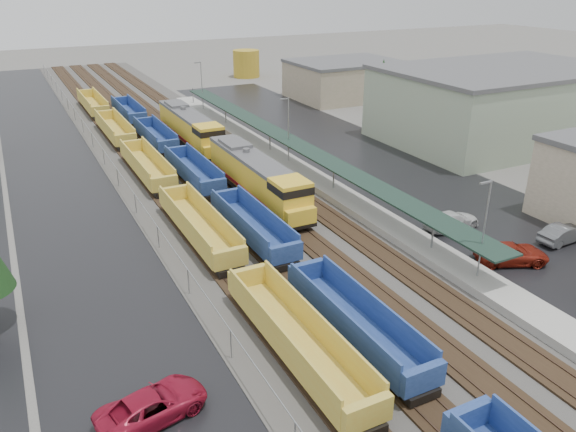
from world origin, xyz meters
name	(u,v)px	position (x,y,z in m)	size (l,w,h in m)	color
ballast_strip	(184,154)	(0.00, 60.00, 0.04)	(20.00, 160.00, 0.08)	#302D2B
trackbed	(184,153)	(0.00, 60.00, 0.16)	(14.60, 160.00, 0.22)	black
west_parking_lot	(55,172)	(-15.00, 60.00, 0.01)	(10.00, 160.00, 0.02)	black
east_commuter_lot	(357,155)	(19.00, 50.00, 0.01)	(16.00, 100.00, 0.02)	black
station_platform	(288,160)	(9.50, 50.01, 0.73)	(3.00, 80.00, 8.00)	#9E9B93
chainlink_fence	(106,156)	(-9.50, 58.44, 1.61)	(0.08, 160.04, 2.02)	gray
industrial_buildings	(499,112)	(37.76, 45.85, 4.25)	(32.52, 75.30, 9.50)	tan
distant_hills	(179,32)	(44.79, 210.68, 0.00)	(301.00, 140.00, 25.20)	#43523F
tree_east	(382,85)	(28.00, 58.00, 6.47)	(4.40, 4.40, 10.00)	#332316
locomotive_lead	(258,178)	(2.00, 41.89, 2.39)	(3.01, 19.81, 4.48)	black
locomotive_trail	(191,128)	(2.00, 62.89, 2.39)	(3.01, 19.81, 4.48)	black
well_string_yellow	(199,226)	(-6.00, 36.16, 1.20)	(2.74, 120.98, 2.43)	gold
well_string_blue	(252,227)	(-2.00, 34.09, 1.18)	(2.70, 107.56, 2.39)	navy
storage_tank	(246,64)	(28.80, 107.74, 2.79)	(5.58, 5.58, 5.58)	#B28F23
parked_car_west_c	(153,406)	(-14.78, 17.37, 0.79)	(5.68, 2.62, 1.58)	maroon
parked_car_east_b	(511,254)	(14.22, 21.24, 0.78)	(5.60, 2.58, 1.56)	maroon
parked_car_east_c	(452,220)	(14.48, 28.20, 0.77)	(5.27, 2.14, 1.53)	silver
parked_car_east_e	(563,234)	(20.87, 21.87, 0.78)	(4.72, 1.65, 1.56)	#515456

